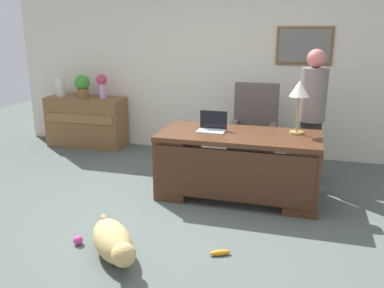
% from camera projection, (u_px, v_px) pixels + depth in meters
% --- Properties ---
extents(ground_plane, '(12.00, 12.00, 0.00)m').
position_uv_depth(ground_plane, '(171.00, 220.00, 4.21)').
color(ground_plane, '#4C5651').
extents(back_wall, '(7.00, 0.16, 2.70)m').
position_uv_depth(back_wall, '(225.00, 66.00, 6.24)').
color(back_wall, beige).
rests_on(back_wall, ground_plane).
extents(desk, '(1.81, 0.86, 0.77)m').
position_uv_depth(desk, '(238.00, 163.00, 4.68)').
color(desk, '#4C2B19').
rests_on(desk, ground_plane).
extents(credenza, '(1.29, 0.50, 0.82)m').
position_uv_depth(credenza, '(87.00, 122.00, 6.77)').
color(credenza, brown).
rests_on(credenza, ground_plane).
extents(armchair, '(0.60, 0.59, 1.19)m').
position_uv_depth(armchair, '(254.00, 133.00, 5.59)').
color(armchair, '#564C47').
rests_on(armchair, ground_plane).
extents(person_standing, '(0.32, 0.32, 1.68)m').
position_uv_depth(person_standing, '(312.00, 116.00, 5.04)').
color(person_standing, '#262323').
rests_on(person_standing, ground_plane).
extents(dog_lying, '(0.67, 0.69, 0.30)m').
position_uv_depth(dog_lying, '(114.00, 242.00, 3.48)').
color(dog_lying, tan).
rests_on(dog_lying, ground_plane).
extents(laptop, '(0.32, 0.22, 0.22)m').
position_uv_depth(laptop, '(212.00, 126.00, 4.71)').
color(laptop, '#B2B5BA').
rests_on(laptop, desk).
extents(desk_lamp, '(0.22, 0.22, 0.60)m').
position_uv_depth(desk_lamp, '(299.00, 92.00, 4.47)').
color(desk_lamp, '#9E8447').
rests_on(desk_lamp, desk).
extents(vase_with_flowers, '(0.17, 0.17, 0.38)m').
position_uv_depth(vase_with_flowers, '(102.00, 83.00, 6.51)').
color(vase_with_flowers, '#CA92CA').
rests_on(vase_with_flowers, credenza).
extents(vase_empty, '(0.15, 0.15, 0.31)m').
position_uv_depth(vase_empty, '(60.00, 87.00, 6.74)').
color(vase_empty, silver).
rests_on(vase_empty, credenza).
extents(potted_plant, '(0.24, 0.24, 0.36)m').
position_uv_depth(potted_plant, '(82.00, 85.00, 6.61)').
color(potted_plant, brown).
rests_on(potted_plant, credenza).
extents(dog_toy_ball, '(0.09, 0.09, 0.09)m').
position_uv_depth(dog_toy_ball, '(78.00, 240.00, 3.73)').
color(dog_toy_ball, '#D8338C').
rests_on(dog_toy_ball, ground_plane).
extents(dog_toy_bone, '(0.19, 0.13, 0.05)m').
position_uv_depth(dog_toy_bone, '(220.00, 253.00, 3.56)').
color(dog_toy_bone, orange).
rests_on(dog_toy_bone, ground_plane).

